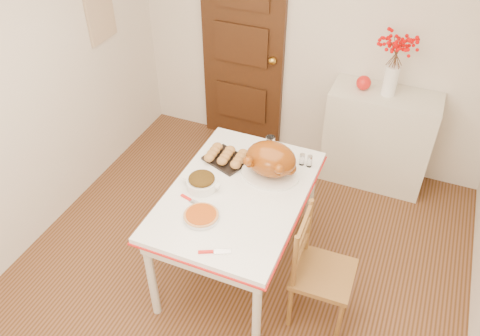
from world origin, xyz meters
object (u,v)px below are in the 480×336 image
at_px(kitchen_table, 237,232).
at_px(turkey_platter, 271,161).
at_px(pumpkin_pie, 201,215).
at_px(sideboard, 378,138).
at_px(chair_oak, 324,272).

bearing_deg(kitchen_table, turkey_platter, 59.56).
relative_size(turkey_platter, pumpkin_pie, 1.79).
relative_size(sideboard, pumpkin_pie, 3.93).
distance_m(sideboard, kitchen_table, 1.74).
xyz_separation_m(chair_oak, turkey_platter, (-0.56, 0.42, 0.50)).
bearing_deg(kitchen_table, sideboard, 63.73).
bearing_deg(chair_oak, turkey_platter, 51.63).
bearing_deg(turkey_platter, sideboard, 69.99).
bearing_deg(turkey_platter, pumpkin_pie, -109.19).
height_order(kitchen_table, pumpkin_pie, pumpkin_pie).
bearing_deg(chair_oak, kitchen_table, 75.73).
xyz_separation_m(sideboard, turkey_platter, (-0.62, -1.30, 0.49)).
relative_size(kitchen_table, chair_oak, 1.49).
distance_m(sideboard, chair_oak, 1.72).
bearing_deg(turkey_platter, kitchen_table, -115.06).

